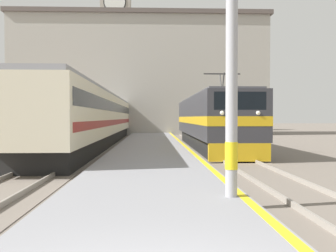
{
  "coord_description": "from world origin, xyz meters",
  "views": [
    {
      "loc": [
        0.04,
        -3.39,
        2.04
      ],
      "look_at": [
        1.32,
        28.52,
        1.34
      ],
      "focal_mm": 42.0,
      "sensor_mm": 36.0,
      "label": 1
    }
  ],
  "objects_px": {
    "locomotive_train": "(210,121)",
    "passenger_train": "(107,117)",
    "clock_tower": "(116,40)",
    "catenary_mast": "(236,30)"
  },
  "relations": [
    {
      "from": "locomotive_train",
      "to": "catenary_mast",
      "type": "xyz_separation_m",
      "value": [
        -2.05,
        -17.57,
        2.14
      ]
    },
    {
      "from": "catenary_mast",
      "to": "clock_tower",
      "type": "relative_size",
      "value": 0.29
    },
    {
      "from": "locomotive_train",
      "to": "passenger_train",
      "type": "distance_m",
      "value": 12.63
    },
    {
      "from": "catenary_mast",
      "to": "clock_tower",
      "type": "xyz_separation_m",
      "value": [
        -7.2,
        50.87,
        9.7
      ]
    },
    {
      "from": "passenger_train",
      "to": "clock_tower",
      "type": "xyz_separation_m",
      "value": [
        -1.3,
        23.48,
        11.6
      ]
    },
    {
      "from": "locomotive_train",
      "to": "passenger_train",
      "type": "xyz_separation_m",
      "value": [
        -7.95,
        9.82,
        0.24
      ]
    },
    {
      "from": "locomotive_train",
      "to": "catenary_mast",
      "type": "relative_size",
      "value": 2.49
    },
    {
      "from": "locomotive_train",
      "to": "catenary_mast",
      "type": "bearing_deg",
      "value": -96.64
    },
    {
      "from": "passenger_train",
      "to": "catenary_mast",
      "type": "distance_m",
      "value": 28.08
    },
    {
      "from": "passenger_train",
      "to": "clock_tower",
      "type": "relative_size",
      "value": 1.82
    }
  ]
}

